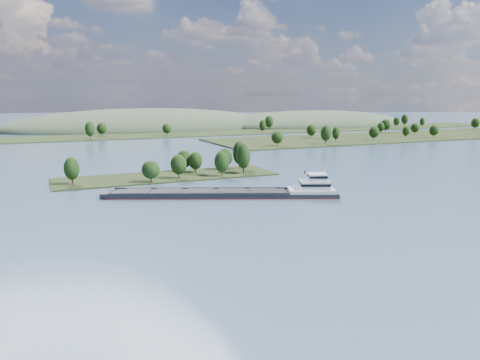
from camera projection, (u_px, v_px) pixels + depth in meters
name	position (u px, v px, depth m)	size (l,w,h in m)	color
ground	(212.00, 205.00, 160.08)	(1800.00, 1800.00, 0.00)	#3E596C
tree_island	(183.00, 168.00, 215.41)	(100.00, 31.54, 15.54)	black
right_bank	(388.00, 136.00, 412.33)	(320.00, 90.00, 15.71)	black
back_shoreline	(112.00, 136.00, 415.30)	(900.00, 60.00, 15.96)	black
hill_east	(313.00, 125.00, 577.59)	(260.00, 140.00, 36.00)	#36452F
hill_west	(147.00, 128.00, 526.48)	(320.00, 160.00, 44.00)	#36452F
cargo_barge	(237.00, 193.00, 173.40)	(84.06, 42.79, 11.74)	black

